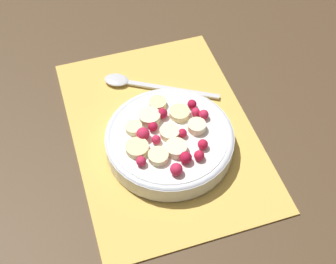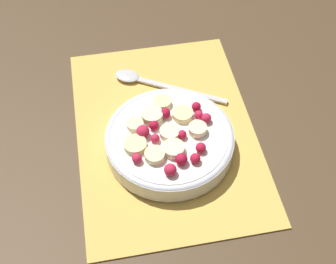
% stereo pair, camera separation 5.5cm
% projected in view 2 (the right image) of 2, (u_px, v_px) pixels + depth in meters
% --- Properties ---
extents(ground_plane, '(3.00, 3.00, 0.00)m').
position_uv_depth(ground_plane, '(165.00, 132.00, 0.77)').
color(ground_plane, '#4C3823').
extents(placemat, '(0.41, 0.29, 0.01)m').
position_uv_depth(placemat, '(165.00, 131.00, 0.77)').
color(placemat, '#E0B251').
rests_on(placemat, ground_plane).
extents(fruit_bowl, '(0.20, 0.20, 0.05)m').
position_uv_depth(fruit_bowl, '(168.00, 140.00, 0.73)').
color(fruit_bowl, silver).
rests_on(fruit_bowl, placemat).
extents(spoon, '(0.12, 0.19, 0.01)m').
position_uv_depth(spoon, '(146.00, 81.00, 0.83)').
color(spoon, silver).
rests_on(spoon, placemat).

